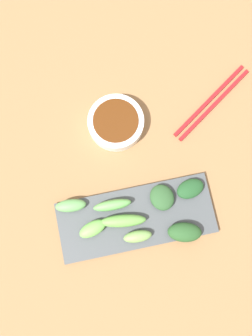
{
  "coord_description": "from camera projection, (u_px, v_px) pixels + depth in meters",
  "views": [
    {
      "loc": [
        0.11,
        -0.03,
        0.84
      ],
      "look_at": [
        -0.03,
        0.0,
        0.05
      ],
      "focal_mm": 40.09,
      "sensor_mm": 36.0,
      "label": 1
    }
  ],
  "objects": [
    {
      "name": "tabletop",
      "position": [
        129.0,
        185.0,
        0.84
      ],
      "size": [
        2.1,
        2.1,
        0.02
      ],
      "primitive_type": "cube",
      "color": "olive",
      "rests_on": "ground"
    },
    {
      "name": "sauce_bowl",
      "position": [
        117.0,
        122.0,
        0.83
      ],
      "size": [
        0.12,
        0.12,
        0.03
      ],
      "color": "white",
      "rests_on": "tabletop"
    },
    {
      "name": "serving_plate",
      "position": [
        135.0,
        218.0,
        0.81
      ],
      "size": [
        0.13,
        0.33,
        0.01
      ],
      "primitive_type": "cube",
      "color": "#464B4E",
      "rests_on": "tabletop"
    },
    {
      "name": "broccoli_stalk_0",
      "position": [
        138.0,
        236.0,
        0.78
      ],
      "size": [
        0.03,
        0.06,
        0.02
      ],
      "primitive_type": "ellipsoid",
      "rotation": [
        0.0,
        0.0,
        -0.04
      ],
      "color": "#78A855",
      "rests_on": "serving_plate"
    },
    {
      "name": "broccoli_stalk_1",
      "position": [
        71.0,
        206.0,
        0.8
      ],
      "size": [
        0.03,
        0.07,
        0.02
      ],
      "primitive_type": "ellipsoid",
      "rotation": [
        0.0,
        0.0,
        -0.09
      ],
      "color": "#609F56",
      "rests_on": "serving_plate"
    },
    {
      "name": "broccoli_stalk_2",
      "position": [
        93.0,
        229.0,
        0.79
      ],
      "size": [
        0.05,
        0.07,
        0.02
      ],
      "primitive_type": "ellipsoid",
      "rotation": [
        0.0,
        0.0,
        0.27
      ],
      "color": "#6FBA51",
      "rests_on": "serving_plate"
    },
    {
      "name": "broccoli_leafy_3",
      "position": [
        185.0,
        232.0,
        0.78
      ],
      "size": [
        0.06,
        0.08,
        0.03
      ],
      "primitive_type": "ellipsoid",
      "rotation": [
        0.0,
        0.0,
        -0.24
      ],
      "color": "#275126",
      "rests_on": "serving_plate"
    },
    {
      "name": "broccoli_leafy_4",
      "position": [
        162.0,
        197.0,
        0.8
      ],
      "size": [
        0.07,
        0.06,
        0.02
      ],
      "primitive_type": "ellipsoid",
      "rotation": [
        0.0,
        0.0,
        0.21
      ],
      "color": "#2C552C",
      "rests_on": "serving_plate"
    },
    {
      "name": "broccoli_stalk_5",
      "position": [
        112.0,
        205.0,
        0.79
      ],
      "size": [
        0.02,
        0.08,
        0.03
      ],
      "primitive_type": "ellipsoid",
      "rotation": [
        0.0,
        0.0,
        -0.03
      ],
      "color": "#65B056",
      "rests_on": "serving_plate"
    },
    {
      "name": "broccoli_leafy_6",
      "position": [
        190.0,
        189.0,
        0.8
      ],
      "size": [
        0.05,
        0.07,
        0.02
      ],
      "primitive_type": "ellipsoid",
      "rotation": [
        0.0,
        0.0,
        0.2
      ],
      "color": "#204C25",
      "rests_on": "serving_plate"
    },
    {
      "name": "broccoli_stalk_7",
      "position": [
        123.0,
        221.0,
        0.79
      ],
      "size": [
        0.04,
        0.1,
        0.03
      ],
      "primitive_type": "ellipsoid",
      "rotation": [
        0.0,
        0.0,
        -0.14
      ],
      "color": "#65A447",
      "rests_on": "serving_plate"
    },
    {
      "name": "chopsticks",
      "position": [
        212.0,
        103.0,
        0.86
      ],
      "size": [
        0.15,
        0.2,
        0.01
      ],
      "rotation": [
        0.0,
        0.0,
        0.59
      ],
      "color": "#B3191D",
      "rests_on": "tabletop"
    }
  ]
}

